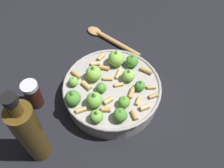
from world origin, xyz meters
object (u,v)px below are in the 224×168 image
cooking_pan (111,91)px  wooden_spoon (110,39)px  pepper_shaker (33,94)px  olive_oil_bottle (30,133)px

cooking_pan → wooden_spoon: bearing=154.3°
pepper_shaker → olive_oil_bottle: bearing=-13.2°
pepper_shaker → wooden_spoon: (-0.12, 0.29, -0.04)m
cooking_pan → olive_oil_bottle: olive_oil_bottle is taller
cooking_pan → pepper_shaker: size_ratio=3.00×
olive_oil_bottle → pepper_shaker: bearing=166.8°
cooking_pan → wooden_spoon: 0.23m
cooking_pan → olive_oil_bottle: 0.24m
pepper_shaker → wooden_spoon: 0.32m
wooden_spoon → olive_oil_bottle: bearing=-51.2°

